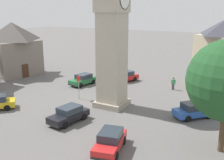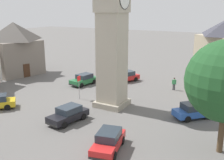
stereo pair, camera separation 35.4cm
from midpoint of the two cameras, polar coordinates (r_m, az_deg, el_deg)
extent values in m
plane|color=#605E5B|center=(30.22, 0.34, -5.43)|extent=(200.00, 200.00, 0.00)
cube|color=#A59C89|center=(30.12, 0.34, -4.89)|extent=(3.18, 3.18, 0.60)
cube|color=#B7AD99|center=(28.81, 0.35, 4.59)|extent=(2.54, 2.54, 9.48)
cube|color=#2D5BB7|center=(28.07, 17.31, -6.48)|extent=(4.17, 4.03, 0.64)
cube|color=#28333D|center=(27.77, 17.15, -5.34)|extent=(2.60, 2.57, 0.64)
cylinder|color=black|center=(29.45, 18.37, -6.12)|extent=(0.62, 0.60, 0.64)
cylinder|color=black|center=(28.27, 20.25, -7.18)|extent=(0.62, 0.60, 0.64)
cylinder|color=black|center=(28.14, 14.26, -6.80)|extent=(0.62, 0.60, 0.64)
cylinder|color=black|center=(26.90, 16.04, -7.95)|extent=(0.62, 0.60, 0.64)
cube|color=black|center=(29.30, 20.55, -6.32)|extent=(1.22, 1.31, 0.16)
cube|color=red|center=(39.97, 3.17, 0.52)|extent=(4.44, 3.19, 0.64)
cube|color=#28333D|center=(39.92, 3.35, 1.42)|extent=(2.55, 2.27, 0.64)
cylinder|color=black|center=(38.69, 2.53, -0.37)|extent=(0.67, 0.46, 0.64)
cylinder|color=black|center=(39.90, 1.08, 0.12)|extent=(0.67, 0.46, 0.64)
cylinder|color=black|center=(40.24, 5.24, 0.18)|extent=(0.67, 0.46, 0.64)
cylinder|color=black|center=(41.40, 3.77, 0.64)|extent=(0.67, 0.46, 0.64)
cube|color=black|center=(38.81, 0.88, -0.23)|extent=(0.77, 1.58, 0.16)
cylinder|color=black|center=(30.82, -20.92, -5.42)|extent=(0.62, 0.60, 0.64)
cylinder|color=black|center=(32.33, -20.77, -4.46)|extent=(0.62, 0.60, 0.64)
cube|color=black|center=(26.21, -8.86, -7.51)|extent=(4.30, 2.28, 0.64)
cube|color=#28333D|center=(26.07, -8.67, -6.15)|extent=(2.30, 1.85, 0.64)
cylinder|color=black|center=(25.01, -9.65, -9.34)|extent=(0.67, 0.31, 0.64)
cylinder|color=black|center=(26.14, -12.04, -8.37)|extent=(0.67, 0.31, 0.64)
cylinder|color=black|center=(26.57, -5.70, -7.71)|extent=(0.67, 0.31, 0.64)
cylinder|color=black|center=(27.63, -8.11, -6.88)|extent=(0.67, 0.31, 0.64)
cube|color=black|center=(25.09, -12.25, -9.28)|extent=(0.36, 1.67, 0.16)
cube|color=red|center=(21.07, -0.28, -13.16)|extent=(4.38, 2.61, 0.64)
cube|color=#28333D|center=(20.92, -0.16, -11.47)|extent=(2.41, 2.01, 0.64)
cylinder|color=black|center=(19.98, 0.95, -15.74)|extent=(0.67, 0.36, 0.64)
cylinder|color=black|center=(20.41, -3.54, -15.06)|extent=(0.67, 0.36, 0.64)
cylinder|color=black|center=(22.06, 2.70, -12.60)|extent=(0.67, 0.36, 0.64)
cylinder|color=black|center=(22.45, -1.35, -12.07)|extent=(0.67, 0.36, 0.64)
cube|color=black|center=(19.51, -2.06, -16.40)|extent=(0.50, 1.65, 0.16)
cube|color=#236B38|center=(38.43, -5.72, -0.12)|extent=(4.34, 2.40, 0.64)
cube|color=#28333D|center=(38.37, -5.59, 0.82)|extent=(2.34, 1.91, 0.64)
cylinder|color=black|center=(37.12, -6.21, -1.11)|extent=(0.67, 0.33, 0.64)
cylinder|color=black|center=(38.26, -7.87, -0.67)|extent=(0.67, 0.33, 0.64)
cylinder|color=black|center=(38.79, -3.59, -0.34)|extent=(0.67, 0.33, 0.64)
cylinder|color=black|center=(39.88, -5.25, 0.05)|extent=(0.67, 0.33, 0.64)
cube|color=black|center=(37.16, -7.95, -1.06)|extent=(0.42, 1.66, 0.16)
cylinder|color=black|center=(36.72, 13.05, -1.44)|extent=(0.13, 0.13, 0.82)
cylinder|color=black|center=(36.74, 13.33, -1.45)|extent=(0.13, 0.13, 0.82)
cube|color=#3F9959|center=(36.54, 13.26, -0.38)|extent=(0.34, 0.42, 0.60)
cylinder|color=#3F9959|center=(36.53, 12.89, -0.44)|extent=(0.09, 0.09, 0.60)
cylinder|color=#3F9959|center=(36.58, 13.62, -0.47)|extent=(0.09, 0.09, 0.60)
sphere|color=#9E7051|center=(36.43, 13.30, 0.30)|extent=(0.22, 0.22, 0.22)
sphere|color=black|center=(36.42, 13.30, 0.33)|extent=(0.20, 0.20, 0.20)
cylinder|color=brown|center=(21.99, 22.55, -9.85)|extent=(0.44, 0.44, 3.44)
cube|color=#422819|center=(37.05, 19.87, -0.79)|extent=(0.73, 0.92, 2.10)
cube|color=slate|center=(46.88, -19.42, 4.55)|extent=(8.26, 7.88, 5.51)
pyramid|color=#47423D|center=(46.37, -19.87, 9.65)|extent=(8.67, 8.28, 2.88)
cube|color=#422819|center=(44.39, -17.34, 1.93)|extent=(1.09, 0.35, 2.10)
cylinder|color=gray|center=(32.34, -6.63, -2.10)|extent=(0.07, 0.07, 2.20)
cube|color=red|center=(31.96, -6.71, 0.30)|extent=(0.60, 0.04, 0.60)
camera|label=1|loc=(0.18, -89.65, 0.09)|focal=43.31mm
camera|label=2|loc=(0.18, 90.35, -0.09)|focal=43.31mm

